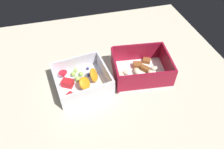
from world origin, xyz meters
The scene contains 3 objects.
table_surface centered at (0.00, 0.00, 1.00)cm, with size 80.00×80.00×2.00cm, color beige.
pasta_container centered at (8.94, -0.74, 4.20)cm, with size 19.14×16.08×6.85cm.
fruit_bowl centered at (-10.14, -0.11, 3.85)cm, with size 17.53×16.68×5.37cm.
Camera 1 is at (-12.11, -43.64, 50.23)cm, focal length 33.12 mm.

